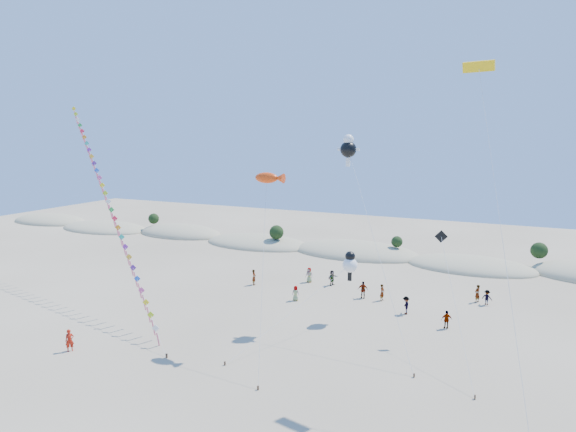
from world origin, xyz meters
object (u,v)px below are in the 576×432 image
at_px(flyer_foreground, 70,340).
at_px(parafoil_kite, 480,75).
at_px(fish_kite, 270,179).
at_px(kite_train, 106,195).

bearing_deg(flyer_foreground, parafoil_kite, -35.63).
height_order(fish_kite, flyer_foreground, fish_kite).
bearing_deg(parafoil_kite, kite_train, 175.23).
relative_size(parafoil_kite, flyer_foreground, 12.17).
height_order(parafoil_kite, flyer_foreground, parafoil_kite).
bearing_deg(fish_kite, kite_train, 170.62).
distance_m(parafoil_kite, flyer_foreground, 36.17).
relative_size(fish_kite, parafoil_kite, 0.65).
distance_m(kite_train, flyer_foreground, 17.43).
xyz_separation_m(parafoil_kite, flyer_foreground, (-28.74, -9.15, -19.97)).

